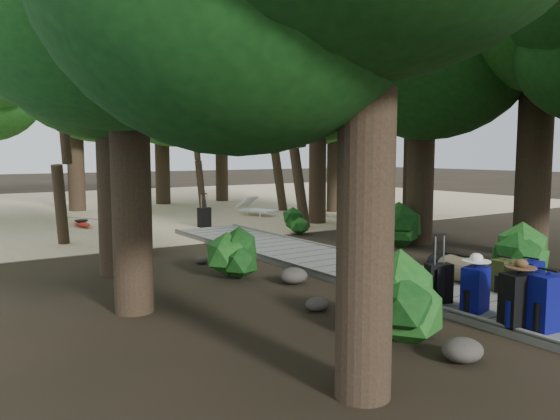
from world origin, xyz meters
TOP-DOWN VIEW (x-y plane):
  - ground at (0.00, 0.00)m, footprint 120.00×120.00m
  - sand_beach at (0.00, 16.00)m, footprint 40.00×22.00m
  - boardwalk at (0.00, 1.00)m, footprint 2.00×12.00m
  - backpack_left_a at (-0.64, -4.20)m, footprint 0.46×0.35m
  - backpack_left_b at (-0.79, -3.90)m, footprint 0.48×0.39m
  - backpack_left_c at (-0.70, -3.17)m, footprint 0.44×0.35m
  - backpack_right_c at (0.65, -3.18)m, footprint 0.39×0.29m
  - backpack_right_d at (0.68, -2.70)m, footprint 0.40×0.30m
  - duffel_right_khaki at (0.63, -1.95)m, footprint 0.45×0.67m
  - duffel_right_black at (0.70, -1.60)m, footprint 0.52×0.73m
  - suitcase_on_boardwalk at (-0.77, -2.57)m, footprint 0.43×0.33m
  - lone_suitcase_on_sand at (0.33, 7.78)m, footprint 0.42×0.27m
  - hat_brown at (-0.78, -3.91)m, footprint 0.39×0.39m
  - hat_white at (-0.65, -3.13)m, footprint 0.40×0.40m
  - kayak at (-2.94, 9.97)m, footprint 0.87×2.96m
  - sun_lounger at (3.45, 9.57)m, footprint 1.30×2.16m
  - tree_right_b at (4.47, -0.81)m, footprint 6.13×6.13m
  - tree_right_c at (3.69, 1.85)m, footprint 5.76×5.76m
  - tree_right_d at (5.91, 4.04)m, footprint 6.01×6.01m
  - tree_right_e at (4.00, 6.64)m, footprint 4.66×4.66m
  - tree_right_f at (6.79, 9.11)m, footprint 5.11×5.11m
  - tree_left_b at (-4.63, -0.08)m, footprint 4.60×4.60m
  - tree_left_c at (-4.11, 2.63)m, footprint 4.57×4.57m
  - tree_back_a at (-1.82, 15.17)m, footprint 5.54×5.54m
  - tree_back_b at (2.27, 16.15)m, footprint 5.41×5.41m
  - tree_back_c at (5.30, 16.03)m, footprint 4.85×4.85m
  - palm_right_a at (3.02, 6.08)m, footprint 4.46×4.46m
  - palm_right_b at (5.25, 10.90)m, footprint 4.95×4.95m
  - palm_right_c at (2.60, 12.31)m, footprint 3.91×3.91m
  - palm_left_a at (-4.36, 6.86)m, footprint 3.95×3.95m
  - rock_left_a at (-2.16, -4.10)m, footprint 0.49×0.44m
  - rock_left_b at (-2.31, -1.57)m, footprint 0.37×0.34m
  - rock_left_c at (-1.63, 0.04)m, footprint 0.54×0.48m
  - rock_left_d at (-2.24, 2.61)m, footprint 0.28×0.25m
  - rock_right_b at (2.86, -1.23)m, footprint 0.51×0.46m
  - rock_right_c at (1.61, 1.60)m, footprint 0.29×0.26m
  - shrub_left_a at (-2.16, -3.21)m, footprint 1.08×1.08m
  - shrub_left_b at (-2.31, 1.05)m, footprint 0.94×0.94m
  - shrub_left_c at (-3.19, 4.49)m, footprint 1.07×1.07m
  - shrub_right_a at (1.95, -2.13)m, footprint 1.14×1.14m
  - shrub_right_b at (2.81, 1.69)m, footprint 1.30×1.30m
  - shrub_right_c at (1.89, 5.02)m, footprint 0.73×0.73m

SIDE VIEW (x-z plane):
  - ground at x=0.00m, z-range 0.00..0.00m
  - sand_beach at x=0.00m, z-range 0.00..0.02m
  - boardwalk at x=0.00m, z-range 0.00..0.12m
  - rock_left_d at x=-2.24m, z-range 0.00..0.15m
  - rock_right_c at x=1.61m, z-range 0.00..0.16m
  - rock_left_b at x=-2.31m, z-range 0.00..0.20m
  - rock_left_a at x=-2.16m, z-range 0.00..0.27m
  - rock_right_b at x=2.86m, z-range 0.00..0.28m
  - rock_left_c at x=-1.63m, z-range 0.00..0.29m
  - kayak at x=-2.94m, z-range 0.02..0.31m
  - shrub_right_c at x=1.89m, z-range 0.00..0.66m
  - lone_suitcase_on_sand at x=0.33m, z-range 0.02..0.64m
  - duffel_right_black at x=0.70m, z-range 0.12..0.55m
  - duffel_right_khaki at x=0.63m, z-range 0.12..0.57m
  - sun_lounger at x=3.45m, z-range 0.02..0.68m
  - backpack_right_d at x=0.68m, z-range 0.12..0.70m
  - suitcase_on_boardwalk at x=-0.77m, z-range 0.12..0.72m
  - shrub_left_b at x=-2.31m, z-range 0.00..0.85m
  - backpack_right_c at x=0.65m, z-range 0.12..0.76m
  - backpack_left_c at x=-0.70m, z-range 0.12..0.84m
  - shrub_left_c at x=-3.19m, z-range 0.00..0.97m
  - shrub_left_a at x=-2.16m, z-range 0.00..0.97m
  - backpack_left_b at x=-0.79m, z-range 0.12..0.90m
  - shrub_right_a at x=1.95m, z-range 0.00..1.02m
  - backpack_left_a at x=-0.64m, z-range 0.12..0.92m
  - shrub_right_b at x=2.81m, z-range 0.00..1.17m
  - hat_white at x=-0.65m, z-range 0.84..0.97m
  - hat_brown at x=-0.78m, z-range 0.90..1.01m
  - palm_right_c at x=2.60m, z-range 0.00..6.22m
  - palm_left_a at x=-4.36m, z-range 0.00..6.28m
  - palm_right_a at x=3.02m, z-range 0.00..7.60m
  - tree_left_c at x=-4.11m, z-range 0.00..7.95m
  - tree_left_b at x=-4.63m, z-range 0.00..8.27m
  - tree_right_e at x=4.00m, z-range 0.00..8.38m
  - tree_back_c at x=5.30m, z-range 0.00..8.73m
  - tree_right_f at x=6.79m, z-range 0.00..9.13m
  - palm_right_b at x=5.25m, z-range 0.00..9.55m
  - tree_back_a at x=-1.82m, z-range 0.00..9.59m
  - tree_back_b at x=2.27m, z-range 0.00..9.66m
  - tree_right_c at x=3.69m, z-range 0.00..9.96m
  - tree_right_b at x=4.47m, z-range 0.00..10.94m
  - tree_right_d at x=5.91m, z-range 0.00..11.01m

